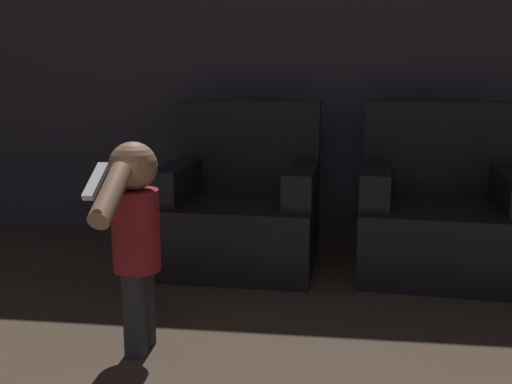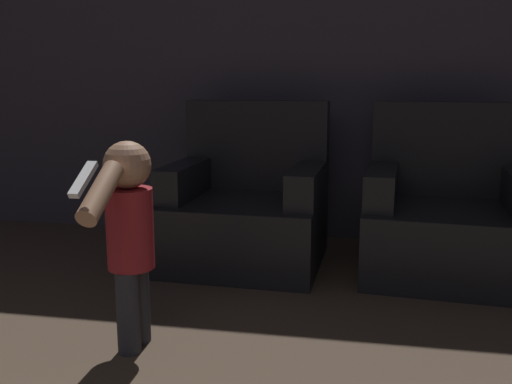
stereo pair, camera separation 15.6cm
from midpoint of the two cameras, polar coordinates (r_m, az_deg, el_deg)
The scene contains 4 objects.
wall_back at distance 3.97m, azimuth 4.87°, elevation 14.20°, with size 8.40×0.05×2.60m.
armchair_left at distance 3.44m, azimuth 0.43°, elevation -1.71°, with size 0.93×0.87×0.96m.
armchair_right at distance 3.43m, azimuth 19.88°, elevation -2.40°, with size 0.97×0.91×0.96m.
person_toddler at distance 2.30m, azimuth -10.69°, elevation -3.67°, with size 0.19×0.59×0.85m.
Camera 2 is at (0.48, 0.57, 1.09)m, focal length 40.00 mm.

